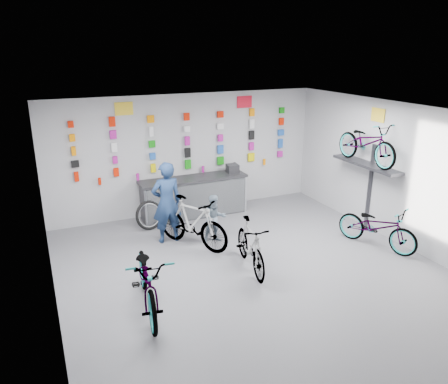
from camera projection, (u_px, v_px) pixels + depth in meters
name	position (u px, v px, depth m)	size (l,w,h in m)	color
floor	(262.00, 280.00, 8.02)	(8.00, 8.00, 0.00)	#56555B
ceiling	(267.00, 117.00, 7.07)	(8.00, 8.00, 0.00)	white
wall_back	(187.00, 154.00, 11.00)	(7.00, 7.00, 0.00)	#B4B4B6
wall_left	(48.00, 238.00, 6.19)	(8.00, 8.00, 0.00)	#B4B4B6
wall_right	(414.00, 180.00, 8.90)	(8.00, 8.00, 0.00)	#B4B4B6
counter	(194.00, 197.00, 10.93)	(2.70, 0.66, 1.00)	black
merch_wall	(193.00, 143.00, 10.91)	(5.57, 0.08, 1.56)	red
wall_bracket	(367.00, 168.00, 9.88)	(0.39, 1.90, 2.00)	#333338
sign_left	(124.00, 109.00, 10.02)	(0.42, 0.02, 0.30)	yellow
sign_right	(244.00, 102.00, 11.22)	(0.42, 0.02, 0.30)	red
sign_side	(378.00, 115.00, 9.56)	(0.02, 0.40, 0.30)	yellow
bike_left	(148.00, 279.00, 7.00)	(0.71, 2.04, 1.07)	gray
bike_center	(251.00, 246.00, 8.27)	(0.46, 1.64, 0.98)	gray
bike_right	(377.00, 227.00, 9.22)	(0.62, 1.77, 0.93)	gray
bike_service	(192.00, 222.00, 9.21)	(0.52, 1.84, 1.10)	gray
bike_wall	(367.00, 143.00, 9.66)	(0.63, 1.80, 0.95)	gray
clerk	(167.00, 203.00, 9.35)	(0.66, 0.43, 1.80)	#172A4C
customer	(215.00, 219.00, 9.44)	(0.52, 0.41, 1.07)	slate
spare_wheel	(149.00, 215.00, 10.17)	(0.73, 0.38, 0.70)	black
register	(232.00, 169.00, 11.15)	(0.28, 0.30, 0.22)	black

